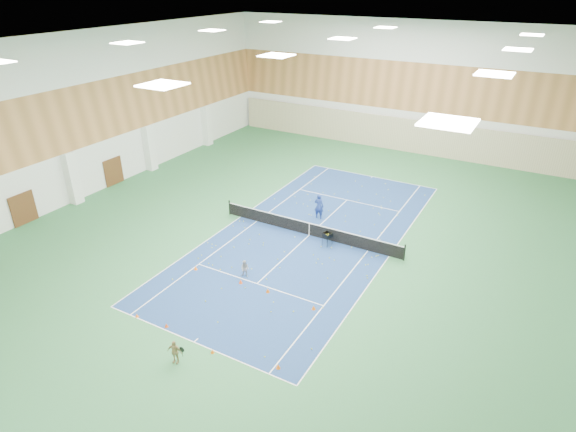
{
  "coord_description": "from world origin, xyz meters",
  "views": [
    {
      "loc": [
        12.4,
        -24.98,
        15.41
      ],
      "look_at": [
        -0.67,
        -1.67,
        2.0
      ],
      "focal_mm": 30.0,
      "sensor_mm": 36.0,
      "label": 1
    }
  ],
  "objects": [
    {
      "name": "ground",
      "position": [
        0.0,
        0.0,
        0.0
      ],
      "size": [
        40.0,
        40.0,
        0.0
      ],
      "primitive_type": "plane",
      "color": "#2D6B3D",
      "rests_on": "ground"
    },
    {
      "name": "room_shell",
      "position": [
        0.0,
        0.0,
        6.0
      ],
      "size": [
        36.0,
        40.0,
        12.0
      ],
      "primitive_type": null,
      "color": "white",
      "rests_on": "ground"
    },
    {
      "name": "wood_cladding",
      "position": [
        0.0,
        0.0,
        8.0
      ],
      "size": [
        36.0,
        40.0,
        8.0
      ],
      "primitive_type": null,
      "color": "#B67943",
      "rests_on": "room_shell"
    },
    {
      "name": "ceiling_light_grid",
      "position": [
        0.0,
        0.0,
        11.92
      ],
      "size": [
        21.4,
        25.4,
        0.06
      ],
      "primitive_type": null,
      "color": "white",
      "rests_on": "room_shell"
    },
    {
      "name": "court_surface",
      "position": [
        0.0,
        0.0,
        0.01
      ],
      "size": [
        10.97,
        23.77,
        0.01
      ],
      "primitive_type": "cube",
      "color": "navy",
      "rests_on": "ground"
    },
    {
      "name": "tennis_balls_scatter",
      "position": [
        0.0,
        0.0,
        0.05
      ],
      "size": [
        10.57,
        22.77,
        0.07
      ],
      "primitive_type": null,
      "color": "#C1CE23",
      "rests_on": "ground"
    },
    {
      "name": "tennis_net",
      "position": [
        0.0,
        0.0,
        0.55
      ],
      "size": [
        12.8,
        0.1,
        1.1
      ],
      "primitive_type": null,
      "color": "black",
      "rests_on": "ground"
    },
    {
      "name": "back_curtain",
      "position": [
        0.0,
        19.75,
        1.6
      ],
      "size": [
        35.4,
        0.16,
        3.2
      ],
      "primitive_type": "cube",
      "color": "#C6B793",
      "rests_on": "ground"
    },
    {
      "name": "door_left_a",
      "position": [
        -17.92,
        -8.0,
        1.1
      ],
      "size": [
        0.08,
        1.8,
        2.2
      ],
      "primitive_type": "cube",
      "color": "#593319",
      "rests_on": "ground"
    },
    {
      "name": "door_left_b",
      "position": [
        -17.92,
        0.0,
        1.1
      ],
      "size": [
        0.08,
        1.8,
        2.2
      ],
      "primitive_type": "cube",
      "color": "#593319",
      "rests_on": "ground"
    },
    {
      "name": "coach",
      "position": [
        -0.57,
        2.59,
        0.93
      ],
      "size": [
        0.71,
        0.49,
        1.87
      ],
      "primitive_type": "imported",
      "rotation": [
        0.0,
        0.0,
        3.21
      ],
      "color": "navy",
      "rests_on": "ground"
    },
    {
      "name": "child_court",
      "position": [
        -0.98,
        -6.1,
        0.52
      ],
      "size": [
        0.57,
        0.48,
        1.03
      ],
      "primitive_type": "imported",
      "rotation": [
        0.0,
        0.0,
        0.19
      ],
      "color": "#9999A1",
      "rests_on": "ground"
    },
    {
      "name": "child_apron",
      "position": [
        0.13,
        -13.28,
        0.6
      ],
      "size": [
        0.75,
        0.44,
        1.19
      ],
      "primitive_type": "imported",
      "rotation": [
        0.0,
        0.0,
        0.23
      ],
      "color": "#9D8959",
      "rests_on": "ground"
    },
    {
      "name": "ball_cart",
      "position": [
        1.59,
        -0.6,
        0.45
      ],
      "size": [
        0.67,
        0.67,
        0.91
      ],
      "primitive_type": null,
      "rotation": [
        0.0,
        0.0,
        -0.34
      ],
      "color": "black",
      "rests_on": "ground"
    },
    {
      "name": "cone_svc_a",
      "position": [
        -3.9,
        -6.94,
        0.12
      ],
      "size": [
        0.22,
        0.22,
        0.24
      ],
      "primitive_type": "cone",
      "color": "#FF5F0D",
      "rests_on": "ground"
    },
    {
      "name": "cone_svc_b",
      "position": [
        -0.82,
        -6.8,
        0.12
      ],
      "size": [
        0.23,
        0.23,
        0.25
      ],
      "primitive_type": "cone",
      "color": "#FF480D",
      "rests_on": "ground"
    },
    {
      "name": "cone_svc_c",
      "position": [
        0.95,
        -6.79,
        0.13
      ],
      "size": [
        0.23,
        0.23,
        0.25
      ],
      "primitive_type": "cone",
      "color": "#E1590B",
      "rests_on": "ground"
    },
    {
      "name": "cone_svc_d",
      "position": [
        3.78,
        -6.91,
        0.12
      ],
      "size": [
        0.22,
        0.22,
        0.24
      ],
      "primitive_type": "cone",
      "color": "orange",
      "rests_on": "ground"
    },
    {
      "name": "cone_base_a",
      "position": [
        -3.7,
        -11.82,
        0.1
      ],
      "size": [
        0.19,
        0.19,
        0.2
      ],
      "primitive_type": "cone",
      "color": "#FF620D",
      "rests_on": "ground"
    },
    {
      "name": "cone_base_b",
      "position": [
        -1.87,
        -11.68,
        0.11
      ],
      "size": [
        0.2,
        0.2,
        0.22
      ],
      "primitive_type": "cone",
      "color": "#DE420B",
      "rests_on": "ground"
    },
    {
      "name": "cone_base_c",
      "position": [
        1.19,
        -12.02,
        0.1
      ],
      "size": [
        0.18,
        0.18,
        0.2
      ],
      "primitive_type": "cone",
      "color": "orange",
      "rests_on": "ground"
    },
    {
      "name": "cone_base_d",
      "position": [
        4.29,
        -11.39,
        0.12
      ],
      "size": [
        0.21,
        0.21,
        0.23
      ],
      "primitive_type": "cone",
      "color": "#ED600C",
      "rests_on": "ground"
    }
  ]
}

